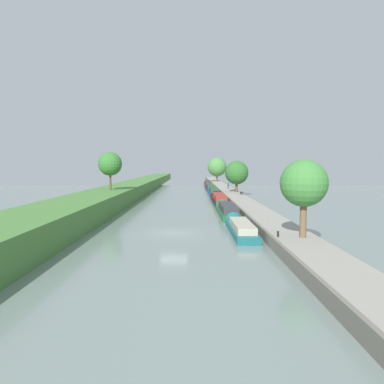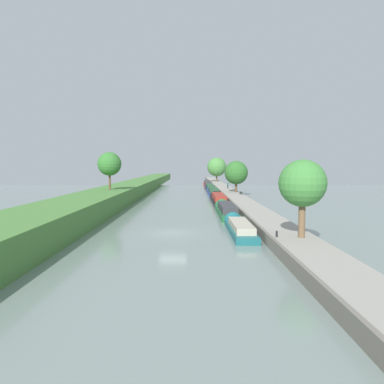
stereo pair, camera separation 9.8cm
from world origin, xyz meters
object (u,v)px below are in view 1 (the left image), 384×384
(narrowboat_teal, at_px, (239,227))
(park_bench, at_px, (241,192))
(narrowboat_green, at_px, (226,210))
(mooring_bollard_far, at_px, (211,181))
(person_walking, at_px, (227,185))
(narrowboat_blue, at_px, (212,191))
(narrowboat_black, at_px, (218,199))
(narrowboat_navy, at_px, (209,187))
(narrowboat_red, at_px, (207,184))
(mooring_bollard_near, at_px, (277,234))

(narrowboat_teal, height_order, park_bench, park_bench)
(narrowboat_green, height_order, mooring_bollard_far, narrowboat_green)
(narrowboat_teal, height_order, person_walking, person_walking)
(narrowboat_teal, distance_m, mooring_bollard_far, 83.20)
(narrowboat_green, xyz_separation_m, narrowboat_blue, (0.11, 32.03, 0.02))
(narrowboat_green, xyz_separation_m, mooring_bollard_far, (2.01, 70.78, 0.52))
(narrowboat_black, height_order, park_bench, narrowboat_black)
(narrowboat_green, distance_m, narrowboat_navy, 48.44)
(narrowboat_red, bearing_deg, mooring_bollard_far, 75.49)
(narrowboat_navy, xyz_separation_m, person_walking, (3.62, -10.89, 1.19))
(narrowboat_green, relative_size, narrowboat_blue, 0.91)
(narrowboat_green, height_order, narrowboat_black, narrowboat_green)
(narrowboat_green, xyz_separation_m, park_bench, (4.64, 21.03, 0.64))
(narrowboat_green, distance_m, person_walking, 37.76)
(mooring_bollard_far, height_order, park_bench, park_bench)
(narrowboat_red, height_order, mooring_bollard_far, narrowboat_red)
(narrowboat_black, relative_size, narrowboat_blue, 1.11)
(narrowboat_teal, xyz_separation_m, narrowboat_navy, (0.12, 60.84, 0.10))
(person_walking, xyz_separation_m, mooring_bollard_far, (-1.80, 33.23, -0.65))
(narrowboat_black, xyz_separation_m, park_bench, (4.54, 5.29, 0.65))
(person_walking, bearing_deg, mooring_bollard_far, 93.10)
(narrowboat_black, height_order, mooring_bollard_near, narrowboat_black)
(narrowboat_red, bearing_deg, narrowboat_green, -90.24)
(narrowboat_blue, xyz_separation_m, narrowboat_navy, (0.08, 16.41, -0.04))
(narrowboat_red, bearing_deg, narrowboat_black, -90.20)
(narrowboat_blue, bearing_deg, narrowboat_green, -90.20)
(narrowboat_red, xyz_separation_m, mooring_bollard_far, (1.74, 6.71, 0.45))
(mooring_bollard_near, height_order, mooring_bollard_far, same)
(mooring_bollard_near, xyz_separation_m, mooring_bollard_far, (0.00, 90.02, 0.00))
(narrowboat_black, xyz_separation_m, mooring_bollard_near, (1.90, -34.98, 0.53))
(narrowboat_green, distance_m, mooring_bollard_near, 19.35)
(narrowboat_green, bearing_deg, narrowboat_teal, -89.67)
(person_walking, height_order, park_bench, person_walking)
(narrowboat_green, height_order, mooring_bollard_near, narrowboat_green)
(narrowboat_teal, distance_m, narrowboat_navy, 60.84)
(narrowboat_navy, bearing_deg, narrowboat_green, -90.22)
(narrowboat_green, bearing_deg, park_bench, 77.56)
(narrowboat_green, relative_size, mooring_bollard_far, 29.74)
(person_walking, bearing_deg, park_bench, -87.10)
(narrowboat_blue, height_order, mooring_bollard_far, narrowboat_blue)
(mooring_bollard_near, bearing_deg, person_walking, 88.19)
(mooring_bollard_near, bearing_deg, narrowboat_black, 93.12)
(mooring_bollard_near, distance_m, mooring_bollard_far, 90.02)
(narrowboat_blue, bearing_deg, park_bench, -67.61)
(narrowboat_navy, height_order, park_bench, narrowboat_navy)
(narrowboat_teal, distance_m, narrowboat_blue, 44.43)
(narrowboat_blue, relative_size, narrowboat_navy, 0.95)
(narrowboat_black, distance_m, park_bench, 7.00)
(narrowboat_red, height_order, mooring_bollard_near, narrowboat_red)
(person_walking, bearing_deg, narrowboat_navy, 108.36)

